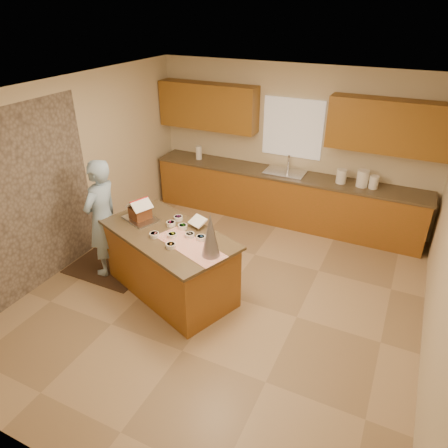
# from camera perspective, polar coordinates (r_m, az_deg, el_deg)

# --- Properties ---
(floor) EXTENTS (5.50, 5.50, 0.00)m
(floor) POSITION_cam_1_polar(r_m,az_deg,el_deg) (5.76, 0.04, -9.83)
(floor) COLOR tan
(floor) RESTS_ON ground
(ceiling) EXTENTS (5.50, 5.50, 0.00)m
(ceiling) POSITION_cam_1_polar(r_m,az_deg,el_deg) (4.59, 0.05, 17.52)
(ceiling) COLOR silver
(ceiling) RESTS_ON floor
(wall_back) EXTENTS (5.50, 5.50, 0.00)m
(wall_back) POSITION_cam_1_polar(r_m,az_deg,el_deg) (7.44, 9.38, 10.79)
(wall_back) COLOR beige
(wall_back) RESTS_ON floor
(wall_front) EXTENTS (5.50, 5.50, 0.00)m
(wall_front) POSITION_cam_1_polar(r_m,az_deg,el_deg) (3.25, -22.50, -17.81)
(wall_front) COLOR beige
(wall_front) RESTS_ON floor
(wall_left) EXTENTS (5.50, 5.50, 0.00)m
(wall_left) POSITION_cam_1_polar(r_m,az_deg,el_deg) (6.43, -20.64, 6.41)
(wall_left) COLOR beige
(wall_left) RESTS_ON floor
(stone_accent) EXTENTS (0.00, 2.50, 2.50)m
(stone_accent) POSITION_cam_1_polar(r_m,az_deg,el_deg) (5.98, -25.59, 2.68)
(stone_accent) COLOR gray
(stone_accent) RESTS_ON wall_left
(window_curtain) EXTENTS (1.05, 0.03, 1.00)m
(window_curtain) POSITION_cam_1_polar(r_m,az_deg,el_deg) (7.32, 9.50, 12.96)
(window_curtain) COLOR white
(window_curtain) RESTS_ON wall_back
(back_counter_base) EXTENTS (4.80, 0.60, 0.88)m
(back_counter_base) POSITION_cam_1_polar(r_m,az_deg,el_deg) (7.50, 8.15, 3.55)
(back_counter_base) COLOR brown
(back_counter_base) RESTS_ON floor
(back_counter_top) EXTENTS (4.85, 0.63, 0.04)m
(back_counter_top) POSITION_cam_1_polar(r_m,az_deg,el_deg) (7.31, 8.40, 6.81)
(back_counter_top) COLOR brown
(back_counter_top) RESTS_ON back_counter_base
(upper_cabinet_left) EXTENTS (1.85, 0.35, 0.80)m
(upper_cabinet_left) POSITION_cam_1_polar(r_m,az_deg,el_deg) (7.69, -2.21, 15.99)
(upper_cabinet_left) COLOR #9E6421
(upper_cabinet_left) RESTS_ON wall_back
(upper_cabinet_right) EXTENTS (1.85, 0.35, 0.80)m
(upper_cabinet_right) POSITION_cam_1_polar(r_m,az_deg,el_deg) (6.86, 22.01, 12.41)
(upper_cabinet_right) COLOR #9E6421
(upper_cabinet_right) RESTS_ON wall_back
(sink) EXTENTS (0.70, 0.45, 0.12)m
(sink) POSITION_cam_1_polar(r_m,az_deg,el_deg) (7.32, 8.39, 6.74)
(sink) COLOR silver
(sink) RESTS_ON back_counter_top
(faucet) EXTENTS (0.03, 0.03, 0.28)m
(faucet) POSITION_cam_1_polar(r_m,az_deg,el_deg) (7.42, 8.93, 8.41)
(faucet) COLOR silver
(faucet) RESTS_ON back_counter_top
(island_base) EXTENTS (2.01, 1.50, 0.88)m
(island_base) POSITION_cam_1_polar(r_m,az_deg,el_deg) (5.65, -7.46, -5.47)
(island_base) COLOR brown
(island_base) RESTS_ON floor
(island_top) EXTENTS (2.12, 1.60, 0.04)m
(island_top) POSITION_cam_1_polar(r_m,az_deg,el_deg) (5.40, -7.76, -1.40)
(island_top) COLOR brown
(island_top) RESTS_ON island_base
(table_runner) EXTENTS (1.07, 0.70, 0.01)m
(table_runner) POSITION_cam_1_polar(r_m,az_deg,el_deg) (5.08, -4.74, -3.05)
(table_runner) COLOR #B62B0D
(table_runner) RESTS_ON island_top
(baking_tray) EXTENTS (0.55, 0.49, 0.03)m
(baking_tray) POSITION_cam_1_polar(r_m,az_deg,el_deg) (5.77, -11.45, 0.72)
(baking_tray) COLOR silver
(baking_tray) RESTS_ON island_top
(cookbook) EXTENTS (0.27, 0.24, 0.09)m
(cookbook) POSITION_cam_1_polar(r_m,az_deg,el_deg) (5.44, -3.67, 0.40)
(cookbook) COLOR white
(cookbook) RESTS_ON island_top
(tinsel_tree) EXTENTS (0.29, 0.29, 0.55)m
(tinsel_tree) POSITION_cam_1_polar(r_m,az_deg,el_deg) (4.74, -1.87, -1.57)
(tinsel_tree) COLOR #AFB1BC
(tinsel_tree) RESTS_ON island_top
(rug) EXTENTS (1.18, 0.77, 0.01)m
(rug) POSITION_cam_1_polar(r_m,az_deg,el_deg) (6.51, -15.78, -5.97)
(rug) COLOR black
(rug) RESTS_ON floor
(boy) EXTENTS (0.43, 0.64, 1.73)m
(boy) POSITION_cam_1_polar(r_m,az_deg,el_deg) (6.04, -16.50, 0.74)
(boy) COLOR #90B1CD
(boy) RESTS_ON rug
(canister_a) EXTENTS (0.17, 0.17, 0.23)m
(canister_a) POSITION_cam_1_polar(r_m,az_deg,el_deg) (7.07, 15.95, 6.38)
(canister_a) COLOR white
(canister_a) RESTS_ON back_counter_top
(canister_b) EXTENTS (0.19, 0.19, 0.27)m
(canister_b) POSITION_cam_1_polar(r_m,az_deg,el_deg) (7.02, 18.65, 6.00)
(canister_b) COLOR white
(canister_b) RESTS_ON back_counter_top
(canister_c) EXTENTS (0.15, 0.15, 0.21)m
(canister_c) POSITION_cam_1_polar(r_m,az_deg,el_deg) (7.02, 20.03, 5.47)
(canister_c) COLOR white
(canister_c) RESTS_ON back_counter_top
(paper_towel) EXTENTS (0.11, 0.11, 0.25)m
(paper_towel) POSITION_cam_1_polar(r_m,az_deg,el_deg) (7.89, -3.51, 9.84)
(paper_towel) COLOR white
(paper_towel) RESTS_ON back_counter_top
(gingerbread_house) EXTENTS (0.36, 0.36, 0.28)m
(gingerbread_house) POSITION_cam_1_polar(r_m,az_deg,el_deg) (5.72, -11.56, 1.77)
(gingerbread_house) COLOR brown
(gingerbread_house) RESTS_ON baking_tray
(candy_bowls) EXTENTS (0.70, 0.78, 0.06)m
(candy_bowls) POSITION_cam_1_polar(r_m,az_deg,el_deg) (5.34, -6.46, -1.10)
(candy_bowls) COLOR #3169B9
(candy_bowls) RESTS_ON island_top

